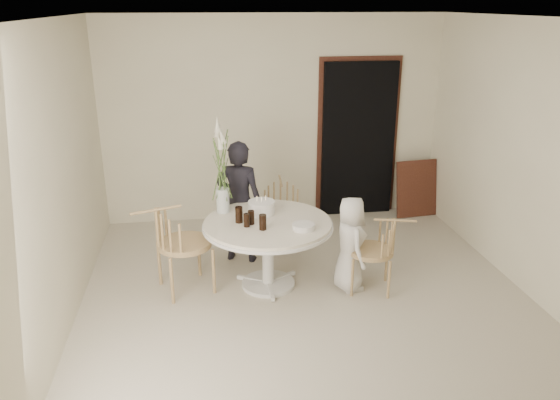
{
  "coord_description": "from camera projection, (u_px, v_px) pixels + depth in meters",
  "views": [
    {
      "loc": [
        -1.0,
        -4.83,
        2.83
      ],
      "look_at": [
        -0.22,
        0.3,
        0.94
      ],
      "focal_mm": 35.0,
      "sensor_mm": 36.0,
      "label": 1
    }
  ],
  "objects": [
    {
      "name": "doorway",
      "position": [
        358.0,
        140.0,
        7.44
      ],
      "size": [
        1.0,
        0.1,
        2.1
      ],
      "primitive_type": "cube",
      "color": "black",
      "rests_on": "ground"
    },
    {
      "name": "door_trim",
      "position": [
        357.0,
        135.0,
        7.45
      ],
      "size": [
        1.12,
        0.03,
        2.22
      ],
      "primitive_type": "cube",
      "color": "#53291C",
      "rests_on": "ground"
    },
    {
      "name": "ground",
      "position": [
        305.0,
        294.0,
        5.6
      ],
      "size": [
        4.5,
        4.5,
        0.0
      ],
      "primitive_type": "plane",
      "color": "beige",
      "rests_on": "ground"
    },
    {
      "name": "cola_tumbler_c",
      "position": [
        251.0,
        217.0,
        5.44
      ],
      "size": [
        0.07,
        0.07,
        0.14
      ],
      "primitive_type": "cylinder",
      "rotation": [
        0.0,
        0.0,
        0.02
      ],
      "color": "black",
      "rests_on": "table"
    },
    {
      "name": "table",
      "position": [
        268.0,
        232.0,
        5.57
      ],
      "size": [
        1.33,
        1.33,
        0.73
      ],
      "color": "silver",
      "rests_on": "ground"
    },
    {
      "name": "flower_vase",
      "position": [
        222.0,
        171.0,
        5.63
      ],
      "size": [
        0.14,
        0.14,
        1.02
      ],
      "rotation": [
        0.0,
        0.0,
        -0.36
      ],
      "color": "silver",
      "rests_on": "table"
    },
    {
      "name": "chair_left",
      "position": [
        171.0,
        237.0,
        5.44
      ],
      "size": [
        0.67,
        0.64,
        0.95
      ],
      "rotation": [
        0.0,
        0.0,
        1.9
      ],
      "color": "tan",
      "rests_on": "ground"
    },
    {
      "name": "birthday_cake",
      "position": [
        262.0,
        207.0,
        5.72
      ],
      "size": [
        0.28,
        0.28,
        0.19
      ],
      "rotation": [
        0.0,
        0.0,
        -0.08
      ],
      "color": "white",
      "rests_on": "table"
    },
    {
      "name": "boy",
      "position": [
        350.0,
        244.0,
        5.57
      ],
      "size": [
        0.37,
        0.52,
        1.0
      ],
      "primitive_type": "imported",
      "rotation": [
        0.0,
        0.0,
        1.69
      ],
      "color": "silver",
      "rests_on": "ground"
    },
    {
      "name": "room_shell",
      "position": [
        308.0,
        140.0,
        5.04
      ],
      "size": [
        4.5,
        4.5,
        4.5
      ],
      "color": "beige",
      "rests_on": "ground"
    },
    {
      "name": "girl",
      "position": [
        239.0,
        202.0,
        6.14
      ],
      "size": [
        0.6,
        0.49,
        1.41
      ],
      "primitive_type": "imported",
      "rotation": [
        0.0,
        0.0,
        2.81
      ],
      "color": "black",
      "rests_on": "ground"
    },
    {
      "name": "chair_far",
      "position": [
        281.0,
        204.0,
        6.63
      ],
      "size": [
        0.47,
        0.5,
        0.79
      ],
      "rotation": [
        0.0,
        0.0,
        -0.08
      ],
      "color": "tan",
      "rests_on": "ground"
    },
    {
      "name": "plate_stack",
      "position": [
        304.0,
        227.0,
        5.33
      ],
      "size": [
        0.28,
        0.28,
        0.06
      ],
      "primitive_type": "cylinder",
      "rotation": [
        0.0,
        0.0,
        -0.29
      ],
      "color": "silver",
      "rests_on": "table"
    },
    {
      "name": "cola_tumbler_a",
      "position": [
        247.0,
        220.0,
        5.38
      ],
      "size": [
        0.08,
        0.08,
        0.14
      ],
      "primitive_type": "cylinder",
      "rotation": [
        0.0,
        0.0,
        0.34
      ],
      "color": "black",
      "rests_on": "table"
    },
    {
      "name": "picture_frame",
      "position": [
        417.0,
        189.0,
        7.55
      ],
      "size": [
        0.6,
        0.24,
        0.78
      ],
      "primitive_type": "cube",
      "rotation": [
        -0.17,
        0.0,
        0.1
      ],
      "color": "#53291C",
      "rests_on": "ground"
    },
    {
      "name": "cola_tumbler_b",
      "position": [
        263.0,
        222.0,
        5.31
      ],
      "size": [
        0.07,
        0.07,
        0.15
      ],
      "primitive_type": "cylinder",
      "rotation": [
        0.0,
        0.0,
        0.01
      ],
      "color": "black",
      "rests_on": "table"
    },
    {
      "name": "cola_tumbler_d",
      "position": [
        239.0,
        215.0,
        5.48
      ],
      "size": [
        0.09,
        0.09,
        0.17
      ],
      "primitive_type": "cylinder",
      "rotation": [
        0.0,
        0.0,
        0.23
      ],
      "color": "black",
      "rests_on": "table"
    },
    {
      "name": "chair_right",
      "position": [
        383.0,
        244.0,
        5.53
      ],
      "size": [
        0.54,
        0.52,
        0.8
      ],
      "rotation": [
        0.0,
        0.0,
        -1.84
      ],
      "color": "tan",
      "rests_on": "ground"
    }
  ]
}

